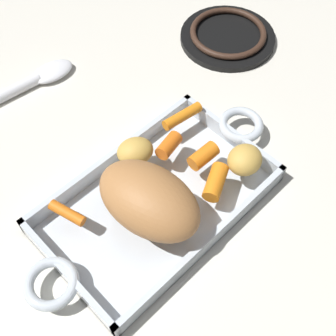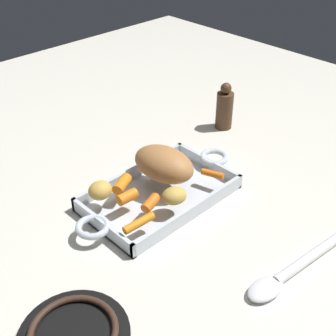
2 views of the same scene
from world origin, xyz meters
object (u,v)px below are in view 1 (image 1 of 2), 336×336
Objects in this scene: baby_carrot_long at (67,213)px; baby_carrot_northeast at (203,156)px; baby_carrot_center_left at (169,145)px; serving_spoon at (19,88)px; potato_golden_large at (245,160)px; stove_burner_rear at (228,36)px; baby_carrot_short at (216,182)px; baby_carrot_center_right at (182,116)px; roasting_dish at (157,201)px; pork_roast at (149,200)px; potato_whole at (135,151)px.

baby_carrot_long is 1.17× the size of baby_carrot_northeast.
baby_carrot_center_left reaches higher than baby_carrot_long.
serving_spoon is at bearing -109.27° from baby_carrot_long.
potato_golden_large reaches higher than stove_burner_rear.
baby_carrot_short is at bearing 37.90° from stove_burner_rear.
baby_carrot_center_right is at bearing -114.24° from baby_carrot_northeast.
baby_carrot_center_left is (0.00, -0.09, -0.00)m from baby_carrot_short.
roasting_dish is 0.32m from serving_spoon.
pork_roast is 0.09m from potato_whole.
stove_burner_rear is 0.70× the size of serving_spoon.
baby_carrot_northeast is 0.85× the size of potato_golden_large.
baby_carrot_center_right is at bearing -154.20° from baby_carrot_center_left.
baby_carrot_northeast is 0.35m from serving_spoon.
serving_spoon is (0.03, -0.26, -0.04)m from potato_whole.
potato_golden_large is 0.40m from serving_spoon.
baby_carrot_short is 0.12m from potato_whole.
baby_carrot_center_left reaches higher than baby_carrot_center_right.
baby_carrot_center_right is at bearing -90.72° from potato_golden_large.
pork_roast is at bearing -15.02° from potato_golden_large.
baby_carrot_short is 1.19× the size of baby_carrot_northeast.
stove_burner_rear is at bearing -153.72° from pork_roast.
baby_carrot_northeast is at bearing -175.35° from pork_roast.
baby_carrot_long is at bearing -18.45° from baby_carrot_northeast.
baby_carrot_center_right is at bearing -114.84° from baby_carrot_short.
stove_burner_rear is (-0.44, -0.11, -0.03)m from baby_carrot_long.
stove_burner_rear is at bearing -156.16° from baby_carrot_center_right.
baby_carrot_short reaches higher than baby_carrot_long.
pork_roast reaches higher than potato_golden_large.
pork_roast is at bearing -19.33° from baby_carrot_short.
stove_burner_rear is (-0.34, -0.16, -0.00)m from roasting_dish.
baby_carrot_short is 0.05m from potato_golden_large.
baby_carrot_long is 0.13m from potato_whole.
pork_roast reaches higher than potato_whole.
baby_carrot_short is 0.29× the size of stove_burner_rear.
stove_burner_rear is at bearing -166.43° from baby_carrot_long.
serving_spoon is (0.10, -0.33, -0.04)m from baby_carrot_northeast.
baby_carrot_center_right is at bearing 23.84° from stove_burner_rear.
baby_carrot_northeast is (-0.08, 0.01, 0.04)m from roasting_dish.
baby_carrot_center_left is at bearing -147.32° from roasting_dish.
baby_carrot_center_right is 0.12m from potato_golden_large.
baby_carrot_center_right is 0.10m from potato_whole.
potato_golden_large is at bearing 154.34° from roasting_dish.
potato_golden_large reaches higher than baby_carrot_short.
baby_carrot_center_left is at bearing -65.89° from baby_carrot_northeast.
pork_roast reaches higher than serving_spoon.
baby_carrot_center_left is 0.06m from baby_carrot_center_right.
roasting_dish is at bearing 73.95° from potato_whole.
baby_carrot_center_left is at bearing -68.41° from serving_spoon.
baby_carrot_center_left is 0.05m from potato_whole.
potato_golden_large is at bearing 123.70° from baby_carrot_northeast.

